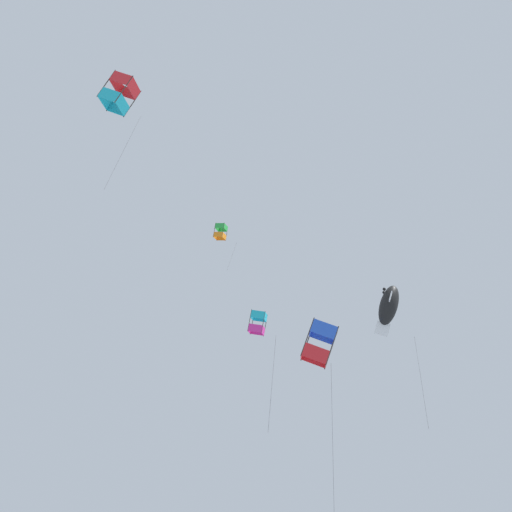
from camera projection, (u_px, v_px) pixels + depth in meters
kite_box_near_left at (319, 344)px, 23.98m from camera, size 1.72×2.20×9.87m
kite_box_highest at (221, 232)px, 36.66m from camera, size 2.15×1.50×4.33m
kite_fish_near_right at (389, 306)px, 23.57m from camera, size 3.14×1.98×7.05m
kite_box_upper_right at (119, 94)px, 24.84m from camera, size 2.28×2.01×7.69m
kite_box_mid_left at (258, 324)px, 24.81m from camera, size 1.74×1.32×6.13m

